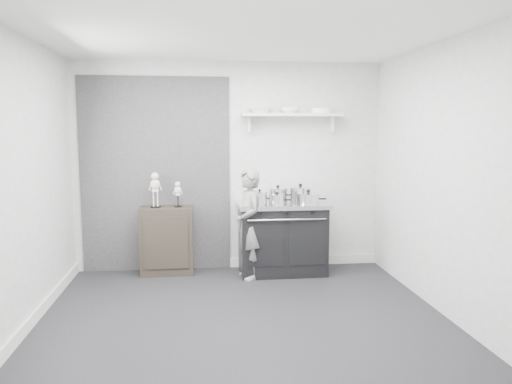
% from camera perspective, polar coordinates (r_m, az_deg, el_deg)
% --- Properties ---
extents(ground, '(4.00, 4.00, 0.00)m').
position_cam_1_polar(ground, '(5.08, -1.59, -14.05)').
color(ground, black).
rests_on(ground, ground).
extents(room_shell, '(4.02, 3.62, 2.71)m').
position_cam_1_polar(room_shell, '(4.88, -2.86, 4.82)').
color(room_shell, '#ACACA9').
rests_on(room_shell, ground).
extents(wall_shelf, '(1.30, 0.26, 0.24)m').
position_cam_1_polar(wall_shelf, '(6.50, 4.12, 8.70)').
color(wall_shelf, silver).
rests_on(wall_shelf, room_shell).
extents(stove, '(1.14, 0.71, 0.91)m').
position_cam_1_polar(stove, '(6.43, 2.99, -5.17)').
color(stove, black).
rests_on(stove, ground).
extents(side_cabinet, '(0.66, 0.38, 0.86)m').
position_cam_1_polar(side_cabinet, '(6.49, -10.14, -5.44)').
color(side_cabinet, black).
rests_on(side_cabinet, ground).
extents(child, '(0.43, 0.56, 1.36)m').
position_cam_1_polar(child, '(6.14, -0.84, -3.68)').
color(child, slate).
rests_on(child, ground).
extents(pot_front_left, '(0.29, 0.20, 0.19)m').
position_cam_1_polar(pot_front_left, '(6.19, 0.42, -0.66)').
color(pot_front_left, silver).
rests_on(pot_front_left, stove).
extents(pot_back_left, '(0.33, 0.25, 0.21)m').
position_cam_1_polar(pot_back_left, '(6.45, 2.52, -0.29)').
color(pot_back_left, silver).
rests_on(pot_back_left, stove).
extents(pot_back_right, '(0.36, 0.27, 0.23)m').
position_cam_1_polar(pot_back_right, '(6.46, 5.10, -0.23)').
color(pot_back_right, silver).
rests_on(pot_back_right, stove).
extents(pot_front_right, '(0.37, 0.28, 0.18)m').
position_cam_1_polar(pot_front_right, '(6.24, 5.99, -0.73)').
color(pot_front_right, silver).
rests_on(pot_front_right, stove).
extents(pot_front_center, '(0.29, 0.20, 0.15)m').
position_cam_1_polar(pot_front_center, '(6.18, 2.42, -0.84)').
color(pot_front_center, silver).
rests_on(pot_front_center, stove).
extents(skeleton_full, '(0.14, 0.09, 0.51)m').
position_cam_1_polar(skeleton_full, '(6.39, -11.44, 0.54)').
color(skeleton_full, beige).
rests_on(skeleton_full, side_cabinet).
extents(skeleton_torso, '(0.10, 0.07, 0.37)m').
position_cam_1_polar(skeleton_torso, '(6.38, -8.92, -0.04)').
color(skeleton_torso, beige).
rests_on(skeleton_torso, side_cabinet).
extents(bowl_large, '(0.30, 0.30, 0.07)m').
position_cam_1_polar(bowl_large, '(6.44, 0.49, 9.34)').
color(bowl_large, white).
rests_on(bowl_large, wall_shelf).
extents(bowl_small, '(0.23, 0.23, 0.07)m').
position_cam_1_polar(bowl_small, '(6.49, 3.88, 9.31)').
color(bowl_small, white).
rests_on(bowl_small, wall_shelf).
extents(plate_stack, '(0.27, 0.27, 0.06)m').
position_cam_1_polar(plate_stack, '(6.58, 7.50, 9.18)').
color(plate_stack, white).
rests_on(plate_stack, wall_shelf).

